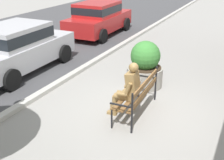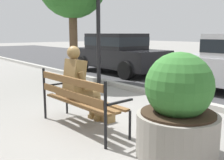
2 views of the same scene
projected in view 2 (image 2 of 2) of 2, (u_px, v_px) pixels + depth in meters
name	position (u px, v px, depth m)	size (l,w,h in m)	color
ground_plane	(78.00, 133.00, 4.21)	(80.00, 80.00, 0.00)	gray
curb_stone	(187.00, 101.00, 6.01)	(60.00, 0.20, 0.12)	#B2AFA8
park_bench	(79.00, 97.00, 4.32)	(1.82, 0.60, 0.95)	brown
bronze_statue_seated	(82.00, 86.00, 4.59)	(0.63, 0.77, 1.37)	olive
concrete_planter	(178.00, 111.00, 3.34)	(1.05, 1.05, 1.36)	gray
parked_car_black	(118.00, 52.00, 10.52)	(4.13, 1.98, 1.56)	black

